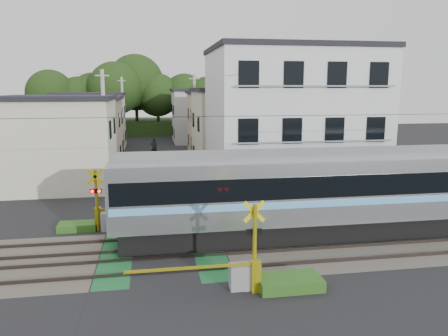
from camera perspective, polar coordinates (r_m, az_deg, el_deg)
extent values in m
plane|color=black|center=(18.59, -7.94, -11.15)|extent=(120.00, 120.00, 0.00)
cube|color=#47423A|center=(18.59, -7.94, -11.14)|extent=(120.00, 6.00, 0.00)
cube|color=black|center=(18.58, -7.94, -11.13)|extent=(5.20, 120.00, 0.00)
cube|color=#145126|center=(18.64, -13.90, -11.27)|extent=(1.30, 6.00, 0.00)
cube|color=#145126|center=(18.72, -2.02, -10.87)|extent=(1.30, 6.00, 0.00)
cube|color=#3F3833|center=(16.80, -7.74, -13.29)|extent=(120.00, 0.08, 0.14)
cube|color=#3F3833|center=(18.10, -7.90, -11.52)|extent=(120.00, 0.08, 0.14)
cube|color=#3F3833|center=(19.03, -8.00, -10.40)|extent=(120.00, 0.08, 0.14)
cube|color=#3F3833|center=(20.34, -8.12, -9.01)|extent=(120.00, 0.08, 0.14)
cube|color=black|center=(21.03, 12.69, -7.33)|extent=(18.44, 2.54, 0.96)
cube|color=black|center=(19.62, -6.06, -8.92)|extent=(2.56, 2.35, 0.64)
cube|color=#B1B6BB|center=(20.55, 12.90, -2.36)|extent=(19.21, 2.99, 2.77)
cube|color=black|center=(20.48, 12.94, -1.45)|extent=(18.90, 3.03, 0.94)
cube|color=#61B3F4|center=(20.63, 12.86, -3.41)|extent=(19.01, 3.02, 0.30)
cube|color=slate|center=(20.27, 13.07, 1.82)|extent=(18.82, 2.45, 0.26)
cube|color=black|center=(19.01, -14.75, -2.19)|extent=(0.10, 2.57, 1.66)
cylinder|color=yellow|center=(15.06, 4.01, -10.21)|extent=(0.14, 0.14, 3.00)
cube|color=yellow|center=(14.78, 3.98, -5.72)|extent=(0.77, 0.05, 0.77)
cube|color=yellow|center=(14.78, 3.98, -5.72)|extent=(0.77, 0.05, 0.77)
cube|color=black|center=(14.99, 3.95, -8.29)|extent=(0.55, 0.05, 0.20)
sphere|color=#FF0C07|center=(15.01, 3.29, -8.26)|extent=(0.16, 0.16, 0.16)
sphere|color=#FF0C07|center=(15.08, 4.49, -8.18)|extent=(0.16, 0.16, 0.16)
cube|color=gray|center=(15.36, 2.09, -14.01)|extent=(0.70, 0.50, 0.90)
cube|color=yellow|center=(15.20, 4.19, -13.89)|extent=(0.30, 0.30, 1.10)
cube|color=yellow|center=(14.68, -4.56, -12.89)|extent=(4.20, 0.08, 0.08)
cylinder|color=yellow|center=(21.71, -16.30, -4.13)|extent=(0.14, 0.14, 3.00)
cube|color=yellow|center=(21.36, -16.49, -1.08)|extent=(0.77, 0.05, 0.77)
cube|color=yellow|center=(21.36, -16.49, -1.08)|extent=(0.77, 0.05, 0.77)
cube|color=black|center=(21.50, -16.39, -2.91)|extent=(0.55, 0.05, 0.20)
sphere|color=#FF0C07|center=(21.46, -16.84, -2.96)|extent=(0.16, 0.16, 0.16)
sphere|color=#FF0C07|center=(21.42, -15.99, -2.94)|extent=(0.16, 0.16, 0.16)
cube|color=gray|center=(21.94, -14.85, -6.76)|extent=(0.70, 0.50, 0.90)
cube|color=yellow|center=(22.20, -16.10, -6.35)|extent=(0.30, 0.30, 1.10)
cube|color=yellow|center=(21.93, -10.29, -5.09)|extent=(4.20, 0.08, 0.08)
cube|color=silver|center=(28.31, 8.73, 5.65)|extent=(10.00, 8.00, 9.00)
cube|color=black|center=(28.32, 9.00, 15.06)|extent=(10.20, 8.16, 0.30)
cube|color=black|center=(23.94, 3.12, -2.38)|extent=(1.10, 0.06, 1.40)
cube|color=black|center=(24.58, 8.71, -2.15)|extent=(1.10, 0.06, 1.40)
cube|color=black|center=(25.45, 13.96, -1.91)|extent=(1.10, 0.06, 1.40)
cube|color=black|center=(26.51, 18.82, -1.67)|extent=(1.10, 0.06, 1.40)
cube|color=gray|center=(24.93, 11.56, -3.48)|extent=(9.00, 0.06, 0.08)
cube|color=black|center=(23.45, 3.19, 4.78)|extent=(1.10, 0.06, 1.40)
cube|color=black|center=(24.11, 8.90, 4.83)|extent=(1.10, 0.06, 1.40)
cube|color=black|center=(24.99, 14.26, 4.83)|extent=(1.10, 0.06, 1.40)
cube|color=black|center=(26.08, 19.21, 4.79)|extent=(1.10, 0.06, 1.40)
cube|color=gray|center=(24.40, 11.82, 3.38)|extent=(9.00, 0.06, 0.08)
cube|color=black|center=(23.35, 3.27, 12.13)|extent=(1.10, 0.06, 1.40)
cube|color=black|center=(24.01, 9.11, 11.97)|extent=(1.10, 0.06, 1.40)
cube|color=black|center=(24.90, 14.57, 11.71)|extent=(1.10, 0.06, 1.40)
cube|color=black|center=(25.98, 19.61, 11.38)|extent=(1.10, 0.06, 1.40)
cube|color=gray|center=(24.22, 12.08, 10.44)|extent=(9.00, 0.06, 0.08)
cube|color=beige|center=(32.11, -20.56, 2.97)|extent=(7.00, 7.00, 6.00)
cube|color=black|center=(31.89, -20.92, 8.58)|extent=(7.35, 7.35, 0.30)
cube|color=black|center=(30.16, -14.38, -0.41)|extent=(0.06, 1.00, 1.20)
cube|color=black|center=(33.60, -13.90, 0.70)|extent=(0.06, 1.00, 1.20)
cube|color=black|center=(29.78, -14.62, 4.89)|extent=(0.06, 1.00, 1.20)
cube|color=black|center=(33.25, -14.11, 5.46)|extent=(0.06, 1.00, 1.20)
cube|color=beige|center=(36.19, 1.89, 4.79)|extent=(7.00, 8.00, 6.50)
cube|color=black|center=(36.01, 1.92, 10.19)|extent=(7.35, 8.40, 0.30)
cube|color=black|center=(33.94, -3.31, 1.09)|extent=(0.06, 1.00, 1.20)
cube|color=black|center=(37.87, -3.98, 2.05)|extent=(0.06, 1.00, 1.20)
cube|color=black|center=(33.60, -3.36, 5.80)|extent=(0.06, 1.00, 1.20)
cube|color=black|center=(37.57, -4.03, 6.28)|extent=(0.06, 1.00, 1.20)
cube|color=beige|center=(41.02, -18.91, 4.41)|extent=(8.00, 7.00, 5.80)
cube|color=black|center=(40.84, -19.16, 8.67)|extent=(8.40, 7.35, 0.30)
cube|color=black|center=(39.02, -13.33, 2.05)|extent=(0.06, 1.00, 1.20)
cube|color=black|center=(42.48, -13.04, 2.72)|extent=(0.06, 1.00, 1.20)
cube|color=black|center=(38.72, -13.50, 6.15)|extent=(0.06, 1.00, 1.20)
cube|color=black|center=(42.21, -13.19, 6.49)|extent=(0.06, 1.00, 1.20)
cube|color=tan|center=(46.07, -0.11, 5.83)|extent=(7.00, 7.00, 6.20)
cube|color=black|center=(45.92, -0.11, 9.87)|extent=(7.35, 7.35, 0.30)
cube|color=black|center=(44.07, -4.27, 3.23)|extent=(0.06, 1.00, 1.20)
cube|color=black|center=(47.53, -4.66, 3.75)|extent=(0.06, 1.00, 1.20)
cube|color=black|center=(43.81, -4.32, 6.87)|extent=(0.06, 1.00, 1.20)
cube|color=black|center=(47.29, -4.71, 7.12)|extent=(0.06, 1.00, 1.20)
cube|color=beige|center=(50.84, -16.92, 5.70)|extent=(7.00, 8.00, 6.00)
cube|color=black|center=(50.71, -17.11, 9.25)|extent=(7.35, 8.40, 0.30)
cube|color=black|center=(48.69, -12.97, 3.68)|extent=(0.06, 1.00, 1.20)
cube|color=black|center=(52.66, -12.73, 4.18)|extent=(0.06, 1.00, 1.20)
cube|color=black|center=(48.45, -13.11, 6.97)|extent=(0.06, 1.00, 1.20)
cube|color=black|center=(52.44, -12.85, 7.22)|extent=(0.06, 1.00, 1.20)
cube|color=#A8ABAD|center=(55.83, -2.52, 6.73)|extent=(8.00, 7.00, 6.40)
cube|color=black|center=(55.72, -2.55, 10.17)|extent=(8.40, 7.35, 0.30)
cube|color=black|center=(53.90, -6.54, 4.51)|extent=(0.06, 1.00, 1.20)
cube|color=black|center=(57.38, -6.74, 4.86)|extent=(0.06, 1.00, 1.20)
cube|color=black|center=(53.68, -6.60, 7.48)|extent=(0.06, 1.00, 1.20)
cube|color=black|center=(57.18, -6.80, 7.65)|extent=(0.06, 1.00, 1.20)
cube|color=#1E3612|center=(67.54, -9.28, 5.37)|extent=(40.00, 10.00, 2.00)
cylinder|color=#332114|center=(65.55, -21.53, 5.79)|extent=(0.50, 0.50, 4.64)
sphere|color=#1E3612|center=(65.40, -21.75, 9.04)|extent=(6.50, 6.50, 6.50)
cylinder|color=#332114|center=(65.59, -18.28, 5.80)|extent=(0.50, 0.50, 4.19)
sphere|color=#1E3612|center=(65.43, -18.45, 8.73)|extent=(5.87, 5.87, 5.87)
cylinder|color=#332114|center=(65.62, -16.54, 6.02)|extent=(0.50, 0.50, 4.47)
sphere|color=#1E3612|center=(65.47, -16.71, 9.13)|extent=(6.25, 6.25, 6.25)
cylinder|color=#332114|center=(62.68, -13.89, 6.28)|extent=(0.50, 0.50, 5.17)
sphere|color=#1E3612|center=(62.54, -14.06, 10.06)|extent=(7.24, 7.24, 7.24)
cylinder|color=#332114|center=(66.17, -11.31, 6.86)|extent=(0.50, 0.50, 5.82)
sphere|color=#1E3612|center=(66.06, -11.46, 10.89)|extent=(8.14, 8.14, 8.14)
cylinder|color=#332114|center=(64.88, -8.58, 6.27)|extent=(0.50, 0.50, 4.44)
sphere|color=#1E3612|center=(64.72, -8.66, 9.41)|extent=(6.22, 6.22, 6.22)
cylinder|color=#332114|center=(65.12, -5.11, 6.36)|extent=(0.50, 0.50, 4.43)
sphere|color=#1E3612|center=(64.96, -5.16, 9.48)|extent=(6.21, 6.21, 6.21)
cylinder|color=#332114|center=(63.88, -2.31, 6.20)|extent=(0.50, 0.50, 4.20)
sphere|color=#1E3612|center=(63.72, -2.33, 9.22)|extent=(5.87, 5.87, 5.87)
cylinder|color=#332114|center=(65.02, 0.41, 6.63)|extent=(0.50, 0.50, 4.98)
sphere|color=#1E3612|center=(64.88, 0.41, 10.15)|extent=(6.98, 6.98, 6.98)
cylinder|color=#332114|center=(69.75, 1.79, 6.65)|extent=(0.50, 0.50, 4.40)
sphere|color=#1E3612|center=(69.60, 1.81, 9.54)|extent=(6.16, 6.16, 6.16)
cube|color=black|center=(19.59, 9.46, 6.77)|extent=(60.00, 0.02, 0.02)
cylinder|color=#A5A5A0|center=(30.57, -15.30, 4.81)|extent=(0.26, 0.26, 8.00)
cube|color=#A5A5A0|center=(30.45, -15.63, 11.56)|extent=(0.90, 0.08, 0.08)
cylinder|color=#A5A5A0|center=(39.59, -3.84, 6.35)|extent=(0.26, 0.26, 8.00)
cube|color=#A5A5A0|center=(39.50, -3.90, 11.57)|extent=(0.90, 0.08, 0.08)
cylinder|color=#A5A5A0|center=(51.46, -13.05, 7.05)|extent=(0.26, 0.26, 8.00)
cube|color=#A5A5A0|center=(51.39, -13.22, 11.06)|extent=(0.90, 0.08, 0.08)
cube|color=black|center=(40.91, -14.10, 10.96)|extent=(0.02, 42.00, 0.02)
cube|color=black|center=(40.99, -4.11, 11.24)|extent=(0.02, 42.00, 0.02)
imported|color=black|center=(44.71, -9.13, 2.73)|extent=(0.76, 0.60, 1.83)
cube|color=#2D5E1E|center=(15.70, 8.53, -14.57)|extent=(2.20, 1.20, 0.40)
cube|color=#2D5E1E|center=(22.50, -18.59, -7.25)|extent=(1.80, 1.00, 0.36)
cube|color=#2D5E1E|center=(22.11, 3.88, -7.11)|extent=(1.50, 0.90, 0.30)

